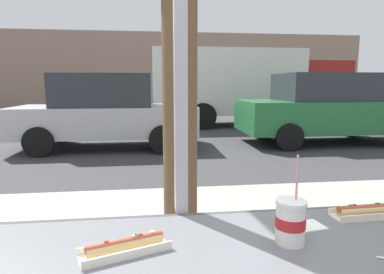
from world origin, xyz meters
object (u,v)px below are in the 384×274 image
(hotdog_tray_far, at_px, (364,211))
(box_truck, at_px, (246,84))
(soda_cup_right, at_px, (290,221))
(hotdog_tray_near, at_px, (125,246))
(parked_car_green, at_px, (326,108))
(parked_car_silver, at_px, (106,111))

(hotdog_tray_far, xyz_separation_m, box_truck, (2.64, 10.80, 0.52))
(soda_cup_right, height_order, hotdog_tray_near, soda_cup_right)
(hotdog_tray_near, height_order, box_truck, box_truck)
(parked_car_green, bearing_deg, soda_cup_right, -119.91)
(soda_cup_right, relative_size, parked_car_green, 0.07)
(hotdog_tray_near, relative_size, box_truck, 0.04)
(box_truck, bearing_deg, hotdog_tray_near, -108.00)
(hotdog_tray_far, distance_m, box_truck, 11.13)
(parked_car_silver, relative_size, parked_car_green, 0.95)
(hotdog_tray_far, distance_m, parked_car_silver, 7.06)
(parked_car_green, relative_size, box_truck, 0.62)
(soda_cup_right, distance_m, hotdog_tray_near, 0.54)
(parked_car_silver, bearing_deg, parked_car_green, 0.00)
(soda_cup_right, bearing_deg, box_truck, 74.57)
(parked_car_green, bearing_deg, hotdog_tray_far, -118.08)
(parked_car_green, bearing_deg, parked_car_silver, -180.00)
(soda_cup_right, bearing_deg, parked_car_green, 60.09)
(hotdog_tray_far, xyz_separation_m, parked_car_silver, (-1.92, 6.79, -0.13))
(hotdog_tray_near, bearing_deg, soda_cup_right, 0.05)
(hotdog_tray_far, height_order, parked_car_green, parked_car_green)
(parked_car_green, bearing_deg, hotdog_tray_near, -123.11)
(hotdog_tray_near, height_order, hotdog_tray_far, same)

